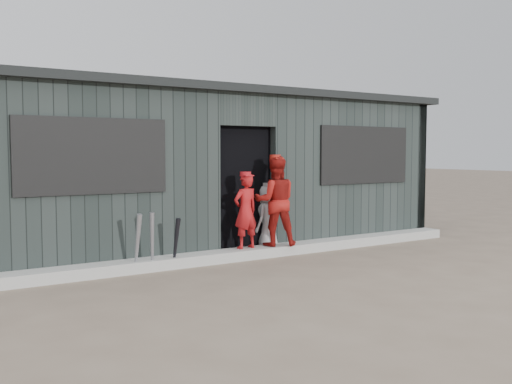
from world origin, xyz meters
TOP-DOWN VIEW (x-y plane):
  - ground at (0.00, 0.00)m, footprint 80.00×80.00m
  - curb at (0.00, 1.82)m, footprint 8.00×0.36m
  - bat_left at (-1.93, 1.69)m, footprint 0.09×0.31m
  - bat_mid at (-1.71, 1.72)m, footprint 0.12×0.17m
  - bat_right at (-1.37, 1.70)m, footprint 0.08×0.23m
  - player_red_left at (-0.16, 1.85)m, footprint 0.44×0.32m
  - player_red_right at (0.37, 1.83)m, footprint 0.83×0.76m
  - player_grey_back at (0.43, 2.11)m, footprint 0.63×0.54m
  - dugout at (-0.00, 3.50)m, footprint 8.30×3.30m

SIDE VIEW (x-z plane):
  - ground at x=0.00m, z-range 0.00..0.00m
  - curb at x=0.00m, z-range 0.00..0.15m
  - bat_right at x=-1.37m, z-range 0.00..0.71m
  - bat_mid at x=-1.71m, z-range 0.00..0.80m
  - bat_left at x=-1.93m, z-range 0.00..0.81m
  - player_grey_back at x=0.43m, z-range 0.00..1.09m
  - player_red_left at x=-0.16m, z-range 0.15..1.28m
  - player_red_right at x=0.37m, z-range 0.15..1.54m
  - dugout at x=0.00m, z-range -0.02..2.60m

